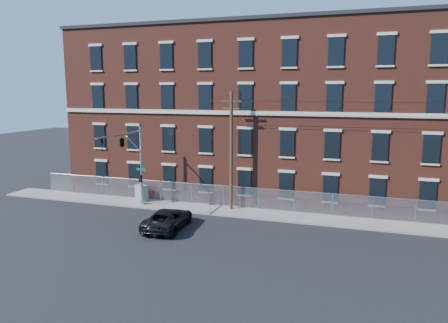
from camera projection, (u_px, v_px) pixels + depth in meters
name	position (u px, v px, depth m)	size (l,w,h in m)	color
ground	(184.00, 227.00, 31.82)	(140.00, 140.00, 0.00)	black
sidewalk	(351.00, 222.00, 32.81)	(65.00, 3.00, 0.12)	gray
mill_building	(358.00, 112.00, 39.84)	(55.30, 14.32, 16.30)	maroon
chain_link_fence	(352.00, 206.00, 33.86)	(59.06, 0.06, 1.85)	#A5A8AD
traffic_signal_mast	(127.00, 149.00, 34.81)	(0.90, 6.75, 7.00)	#9EA0A5
utility_pole_near	(231.00, 149.00, 35.57)	(1.80, 0.28, 10.00)	#4A3625
pickup_truck	(168.00, 219.00, 31.41)	(2.50, 5.42, 1.51)	black
utility_cabinet	(142.00, 193.00, 38.90)	(1.19, 0.60, 1.49)	gray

